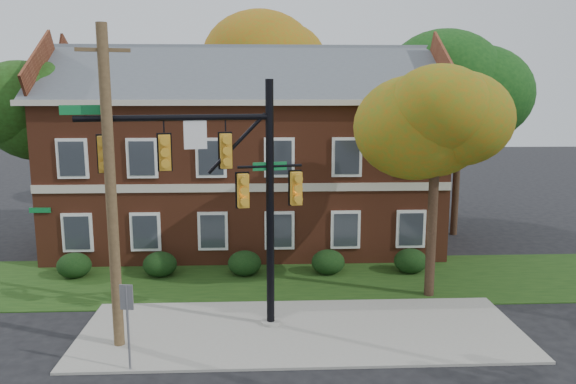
{
  "coord_description": "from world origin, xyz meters",
  "views": [
    {
      "loc": [
        -1.19,
        -15.83,
        7.6
      ],
      "look_at": [
        -0.35,
        3.0,
        4.2
      ],
      "focal_mm": 35.0,
      "sensor_mm": 36.0,
      "label": 1
    }
  ],
  "objects_px": {
    "hedge_far_right": "(411,261)",
    "tree_near_right": "(444,118)",
    "apartment_building": "(247,144)",
    "hedge_center": "(245,263)",
    "hedge_far_left": "(74,265)",
    "hedge_right": "(328,262)",
    "tree_far_rear": "(271,71)",
    "sign_post": "(127,313)",
    "tree_left_rear": "(35,111)",
    "utility_pole": "(111,190)",
    "traffic_signal": "(224,179)",
    "hedge_left": "(160,264)",
    "tree_right_rear": "(469,80)"
  },
  "relations": [
    {
      "from": "tree_left_rear",
      "to": "hedge_far_left",
      "type": "bearing_deg",
      "value": -56.58
    },
    {
      "from": "sign_post",
      "to": "hedge_right",
      "type": "bearing_deg",
      "value": 60.45
    },
    {
      "from": "hedge_far_left",
      "to": "hedge_left",
      "type": "xyz_separation_m",
      "value": [
        3.5,
        0.0,
        0.0
      ]
    },
    {
      "from": "hedge_right",
      "to": "utility_pole",
      "type": "height_order",
      "value": "utility_pole"
    },
    {
      "from": "hedge_far_left",
      "to": "hedge_right",
      "type": "height_order",
      "value": "same"
    },
    {
      "from": "apartment_building",
      "to": "hedge_far_left",
      "type": "bearing_deg",
      "value": -143.11
    },
    {
      "from": "apartment_building",
      "to": "tree_right_rear",
      "type": "bearing_deg",
      "value": 4.33
    },
    {
      "from": "utility_pole",
      "to": "hedge_right",
      "type": "bearing_deg",
      "value": 28.55
    },
    {
      "from": "hedge_right",
      "to": "utility_pole",
      "type": "distance_m",
      "value": 10.5
    },
    {
      "from": "hedge_right",
      "to": "sign_post",
      "type": "distance_m",
      "value": 10.35
    },
    {
      "from": "hedge_far_left",
      "to": "tree_near_right",
      "type": "height_order",
      "value": "tree_near_right"
    },
    {
      "from": "apartment_building",
      "to": "hedge_far_left",
      "type": "distance_m",
      "value": 9.82
    },
    {
      "from": "hedge_center",
      "to": "traffic_signal",
      "type": "height_order",
      "value": "traffic_signal"
    },
    {
      "from": "tree_far_rear",
      "to": "tree_near_right",
      "type": "bearing_deg",
      "value": -69.73
    },
    {
      "from": "hedge_left",
      "to": "tree_left_rear",
      "type": "xyz_separation_m",
      "value": [
        -6.23,
        4.14,
        6.16
      ]
    },
    {
      "from": "sign_post",
      "to": "hedge_far_right",
      "type": "bearing_deg",
      "value": 48.03
    },
    {
      "from": "hedge_left",
      "to": "tree_near_right",
      "type": "distance_m",
      "value": 12.68
    },
    {
      "from": "tree_left_rear",
      "to": "traffic_signal",
      "type": "relative_size",
      "value": 1.12
    },
    {
      "from": "tree_near_right",
      "to": "tree_left_rear",
      "type": "distance_m",
      "value": 18.33
    },
    {
      "from": "hedge_far_right",
      "to": "sign_post",
      "type": "distance_m",
      "value": 12.81
    },
    {
      "from": "hedge_far_left",
      "to": "tree_left_rear",
      "type": "relative_size",
      "value": 0.16
    },
    {
      "from": "tree_far_rear",
      "to": "sign_post",
      "type": "height_order",
      "value": "tree_far_rear"
    },
    {
      "from": "tree_far_rear",
      "to": "hedge_far_left",
      "type": "bearing_deg",
      "value": -122.5
    },
    {
      "from": "hedge_left",
      "to": "traffic_signal",
      "type": "relative_size",
      "value": 0.18
    },
    {
      "from": "hedge_far_right",
      "to": "tree_near_right",
      "type": "relative_size",
      "value": 0.16
    },
    {
      "from": "apartment_building",
      "to": "tree_right_rear",
      "type": "distance_m",
      "value": 11.77
    },
    {
      "from": "hedge_far_left",
      "to": "tree_far_rear",
      "type": "height_order",
      "value": "tree_far_rear"
    },
    {
      "from": "apartment_building",
      "to": "tree_left_rear",
      "type": "xyz_separation_m",
      "value": [
        -9.73,
        -1.12,
        1.69
      ]
    },
    {
      "from": "hedge_far_left",
      "to": "hedge_right",
      "type": "distance_m",
      "value": 10.5
    },
    {
      "from": "utility_pole",
      "to": "tree_far_rear",
      "type": "bearing_deg",
      "value": 61.87
    },
    {
      "from": "hedge_far_left",
      "to": "apartment_building",
      "type": "bearing_deg",
      "value": 36.89
    },
    {
      "from": "hedge_center",
      "to": "sign_post",
      "type": "height_order",
      "value": "sign_post"
    },
    {
      "from": "hedge_center",
      "to": "hedge_right",
      "type": "bearing_deg",
      "value": 0.0
    },
    {
      "from": "traffic_signal",
      "to": "tree_far_rear",
      "type": "bearing_deg",
      "value": 72.69
    },
    {
      "from": "utility_pole",
      "to": "sign_post",
      "type": "bearing_deg",
      "value": -80.59
    },
    {
      "from": "tree_near_right",
      "to": "hedge_center",
      "type": "bearing_deg",
      "value": 158.58
    },
    {
      "from": "apartment_building",
      "to": "utility_pole",
      "type": "distance_m",
      "value": 12.28
    },
    {
      "from": "hedge_far_left",
      "to": "tree_far_rear",
      "type": "xyz_separation_m",
      "value": [
        8.34,
        13.09,
        8.32
      ]
    },
    {
      "from": "tree_far_rear",
      "to": "sign_post",
      "type": "distance_m",
      "value": 22.73
    },
    {
      "from": "apartment_building",
      "to": "hedge_center",
      "type": "xyz_separation_m",
      "value": [
        0.0,
        -5.25,
        -4.46
      ]
    },
    {
      "from": "tree_far_rear",
      "to": "hedge_left",
      "type": "bearing_deg",
      "value": -110.29
    },
    {
      "from": "apartment_building",
      "to": "hedge_right",
      "type": "relative_size",
      "value": 13.43
    },
    {
      "from": "tree_far_rear",
      "to": "hedge_far_right",
      "type": "bearing_deg",
      "value": -66.63
    },
    {
      "from": "sign_post",
      "to": "hedge_center",
      "type": "bearing_deg",
      "value": 79.14
    },
    {
      "from": "hedge_left",
      "to": "traffic_signal",
      "type": "height_order",
      "value": "traffic_signal"
    },
    {
      "from": "hedge_right",
      "to": "sign_post",
      "type": "xyz_separation_m",
      "value": [
        -6.38,
        -8.07,
        1.18
      ]
    },
    {
      "from": "tree_near_right",
      "to": "traffic_signal",
      "type": "bearing_deg",
      "value": -160.7
    },
    {
      "from": "hedge_far_right",
      "to": "tree_near_right",
      "type": "height_order",
      "value": "tree_near_right"
    },
    {
      "from": "hedge_right",
      "to": "tree_right_rear",
      "type": "bearing_deg",
      "value": 38.02
    },
    {
      "from": "hedge_far_left",
      "to": "tree_near_right",
      "type": "xyz_separation_m",
      "value": [
        14.22,
        -2.83,
        6.14
      ]
    }
  ]
}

